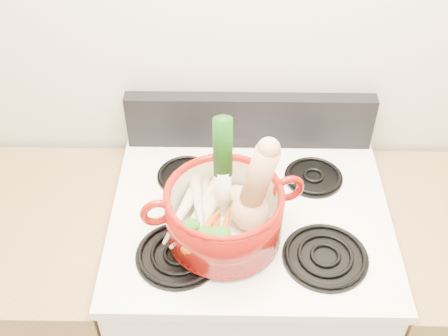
{
  "coord_description": "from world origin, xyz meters",
  "views": [
    {
      "loc": [
        -0.06,
        0.33,
        2.11
      ],
      "look_at": [
        -0.07,
        1.29,
        1.22
      ],
      "focal_mm": 45.0,
      "sensor_mm": 36.0,
      "label": 1
    }
  ],
  "objects_px": {
    "dutch_oven": "(224,214)",
    "squash": "(251,188)",
    "stove_body": "(246,310)",
    "leek": "(223,167)"
  },
  "relations": [
    {
      "from": "dutch_oven",
      "to": "leek",
      "type": "bearing_deg",
      "value": 78.96
    },
    {
      "from": "leek",
      "to": "dutch_oven",
      "type": "bearing_deg",
      "value": -91.83
    },
    {
      "from": "leek",
      "to": "squash",
      "type": "bearing_deg",
      "value": -41.29
    },
    {
      "from": "stove_body",
      "to": "dutch_oven",
      "type": "xyz_separation_m",
      "value": [
        -0.07,
        -0.09,
        0.58
      ]
    },
    {
      "from": "dutch_oven",
      "to": "leek",
      "type": "xyz_separation_m",
      "value": [
        -0.0,
        0.06,
        0.11
      ]
    },
    {
      "from": "squash",
      "to": "leek",
      "type": "xyz_separation_m",
      "value": [
        -0.07,
        0.05,
        0.03
      ]
    },
    {
      "from": "squash",
      "to": "dutch_oven",
      "type": "bearing_deg",
      "value": -159.49
    },
    {
      "from": "squash",
      "to": "leek",
      "type": "relative_size",
      "value": 0.84
    },
    {
      "from": "stove_body",
      "to": "leek",
      "type": "height_order",
      "value": "leek"
    },
    {
      "from": "dutch_oven",
      "to": "squash",
      "type": "xyz_separation_m",
      "value": [
        0.07,
        0.01,
        0.09
      ]
    }
  ]
}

